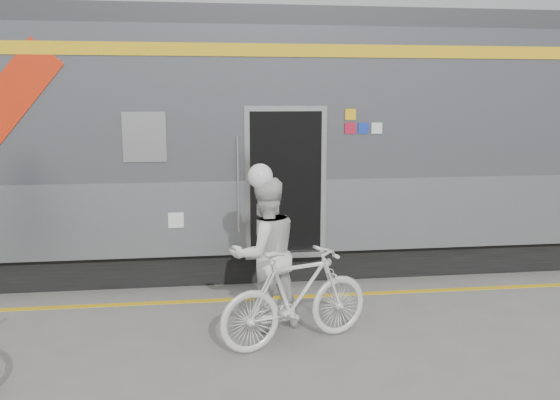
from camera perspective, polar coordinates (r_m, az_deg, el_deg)
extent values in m
plane|color=slate|center=(6.44, -4.03, -15.89)|extent=(90.00, 90.00, 0.00)
cube|color=black|center=(10.36, -12.86, -4.63)|extent=(24.00, 2.70, 0.50)
cube|color=#9EA0A5|center=(10.19, -13.03, -0.27)|extent=(24.00, 3.00, 1.10)
cube|color=slate|center=(10.04, -13.40, 9.04)|extent=(24.00, 3.00, 2.20)
cube|color=#38383A|center=(10.11, -13.69, 16.14)|extent=(24.00, 2.64, 0.30)
cube|color=yellow|center=(8.56, -14.61, 13.93)|extent=(24.00, 0.02, 0.18)
cube|color=black|center=(8.53, -12.92, 5.94)|extent=(0.55, 0.02, 0.65)
cube|color=black|center=(8.87, 0.36, 1.77)|extent=(1.05, 0.45, 2.10)
cube|color=silver|center=(8.66, 0.56, 1.58)|extent=(1.20, 0.02, 2.25)
cylinder|color=silver|center=(8.57, -4.06, 1.47)|extent=(0.04, 0.04, 1.40)
cube|color=silver|center=(8.83, 0.58, -5.08)|extent=(1.05, 0.25, 0.06)
cube|color=yellow|center=(8.76, 6.80, 8.18)|extent=(0.16, 0.01, 0.16)
cube|color=#B81531|center=(8.76, 6.77, 6.87)|extent=(0.16, 0.01, 0.16)
cube|color=#1A34AD|center=(8.82, 8.04, 6.86)|extent=(0.16, 0.01, 0.16)
cube|color=silver|center=(8.87, 9.29, 6.84)|extent=(0.16, 0.01, 0.16)
cube|color=silver|center=(8.66, -9.98, -1.92)|extent=(0.22, 0.01, 0.22)
cube|color=yellow|center=(8.43, -4.99, -9.54)|extent=(24.00, 0.12, 0.01)
imported|color=silver|center=(7.18, -1.49, -5.20)|extent=(1.09, 0.97, 1.86)
imported|color=silver|center=(6.81, 1.57, -9.28)|extent=(1.94, 1.13, 1.13)
sphere|color=white|center=(6.98, -1.53, 3.38)|extent=(0.30, 0.30, 0.30)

